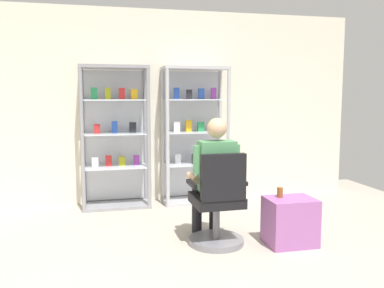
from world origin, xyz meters
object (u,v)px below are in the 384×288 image
Objects in this scene: display_cabinet_left at (115,136)px; storage_crate at (290,221)px; display_cabinet_right at (194,134)px; tea_glass at (280,192)px; office_chair at (218,208)px; seated_shopkeeper at (213,173)px.

display_cabinet_left reaches higher than storage_crate.
display_cabinet_right reaches higher than tea_glass.
display_cabinet_right is at bearing 105.79° from storage_crate.
office_chair is at bearing -95.77° from display_cabinet_right.
seated_shopkeeper is at bearing -60.64° from display_cabinet_left.
display_cabinet_left is 1.89m from seated_shopkeeper.
tea_glass is at bearing -76.23° from display_cabinet_right.
tea_glass is (0.64, -0.06, 0.14)m from office_chair.
display_cabinet_right is (1.10, -0.00, 0.00)m from display_cabinet_left.
tea_glass is (-0.09, 0.06, 0.29)m from storage_crate.
seated_shopkeeper is 0.70m from tea_glass.
seated_shopkeeper is at bearing -96.43° from display_cabinet_right.
seated_shopkeeper is at bearing 160.36° from tea_glass.
display_cabinet_right is at bearing 84.23° from office_chair.
office_chair is 0.36m from seated_shopkeeper.
office_chair is at bearing 169.96° from storage_crate.
display_cabinet_right is 1.96m from tea_glass.
seated_shopkeeper reaches higher than storage_crate.
seated_shopkeeper is 2.67× the size of storage_crate.
office_chair is 1.99× the size of storage_crate.
tea_glass is at bearing -19.64° from seated_shopkeeper.
office_chair is (0.92, -1.79, -0.57)m from display_cabinet_left.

